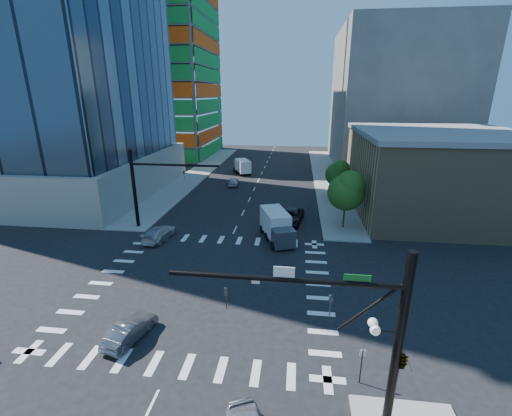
# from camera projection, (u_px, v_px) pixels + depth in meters

# --- Properties ---
(ground) EXTENTS (160.00, 160.00, 0.00)m
(ground) POSITION_uv_depth(u_px,v_px,m) (209.00, 284.00, 28.38)
(ground) COLOR black
(ground) RESTS_ON ground
(road_markings) EXTENTS (20.00, 20.00, 0.01)m
(road_markings) POSITION_uv_depth(u_px,v_px,m) (209.00, 284.00, 28.37)
(road_markings) COLOR silver
(road_markings) RESTS_ON ground
(sidewalk_ne) EXTENTS (5.00, 60.00, 0.15)m
(sidewalk_ne) POSITION_uv_depth(u_px,v_px,m) (326.00, 177.00, 64.58)
(sidewalk_ne) COLOR gray
(sidewalk_ne) RESTS_ON ground
(sidewalk_nw) EXTENTS (5.00, 60.00, 0.15)m
(sidewalk_nw) POSITION_uv_depth(u_px,v_px,m) (198.00, 173.00, 67.43)
(sidewalk_nw) COLOR gray
(sidewalk_nw) RESTS_ON ground
(construction_building) EXTENTS (25.16, 34.50, 70.60)m
(construction_building) POSITION_uv_depth(u_px,v_px,m) (158.00, 51.00, 81.99)
(construction_building) COLOR gray
(construction_building) RESTS_ON ground
(commercial_building) EXTENTS (20.50, 22.50, 10.60)m
(commercial_building) POSITION_uv_depth(u_px,v_px,m) (437.00, 172.00, 44.54)
(commercial_building) COLOR #8E7752
(commercial_building) RESTS_ON ground
(bg_building_ne) EXTENTS (24.00, 30.00, 28.00)m
(bg_building_ne) POSITION_uv_depth(u_px,v_px,m) (395.00, 99.00, 72.62)
(bg_building_ne) COLOR #67605D
(bg_building_ne) RESTS_ON ground
(signal_mast_se) EXTENTS (10.51, 2.48, 9.00)m
(signal_mast_se) POSITION_uv_depth(u_px,v_px,m) (377.00, 337.00, 14.75)
(signal_mast_se) COLOR black
(signal_mast_se) RESTS_ON sidewalk_se
(signal_mast_nw) EXTENTS (10.20, 0.40, 9.00)m
(signal_mast_nw) POSITION_uv_depth(u_px,v_px,m) (146.00, 182.00, 38.60)
(signal_mast_nw) COLOR black
(signal_mast_nw) RESTS_ON sidewalk_nw
(tree_south) EXTENTS (4.16, 4.16, 6.82)m
(tree_south) POSITION_uv_depth(u_px,v_px,m) (347.00, 190.00, 38.53)
(tree_south) COLOR #382316
(tree_south) RESTS_ON sidewalk_ne
(tree_north) EXTENTS (3.54, 3.52, 5.78)m
(tree_north) POSITION_uv_depth(u_px,v_px,m) (338.00, 173.00, 50.02)
(tree_north) COLOR #382316
(tree_north) RESTS_ON sidewalk_ne
(no_parking_sign) EXTENTS (0.30, 0.06, 2.20)m
(no_parking_sign) POSITION_uv_depth(u_px,v_px,m) (362.00, 362.00, 18.24)
(no_parking_sign) COLOR black
(no_parking_sign) RESTS_ON ground
(car_nb_far) EXTENTS (3.49, 5.97, 1.56)m
(car_nb_far) POSITION_uv_depth(u_px,v_px,m) (291.00, 216.00, 41.68)
(car_nb_far) COLOR black
(car_nb_far) RESTS_ON ground
(car_sb_near) EXTENTS (2.65, 5.16, 1.43)m
(car_sb_near) POSITION_uv_depth(u_px,v_px,m) (159.00, 233.00, 36.88)
(car_sb_near) COLOR silver
(car_sb_near) RESTS_ON ground
(car_sb_mid) EXTENTS (2.04, 4.20, 1.38)m
(car_sb_mid) POSITION_uv_depth(u_px,v_px,m) (234.00, 182.00, 58.53)
(car_sb_mid) COLOR #ADAFB5
(car_sb_mid) RESTS_ON ground
(car_sb_cross) EXTENTS (2.34, 4.24, 1.33)m
(car_sb_cross) POSITION_uv_depth(u_px,v_px,m) (130.00, 330.00, 21.83)
(car_sb_cross) COLOR #57575D
(car_sb_cross) RESTS_ON ground
(box_truck_near) EXTENTS (4.28, 6.28, 3.04)m
(box_truck_near) POSITION_uv_depth(u_px,v_px,m) (277.00, 229.00, 36.43)
(box_truck_near) COLOR black
(box_truck_near) RESTS_ON ground
(box_truck_far) EXTENTS (4.33, 5.84, 2.82)m
(box_truck_far) POSITION_uv_depth(u_px,v_px,m) (242.00, 167.00, 67.44)
(box_truck_far) COLOR black
(box_truck_far) RESTS_ON ground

